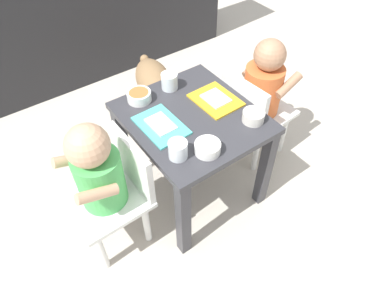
{
  "coord_description": "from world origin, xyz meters",
  "views": [
    {
      "loc": [
        -0.61,
        -0.84,
        1.36
      ],
      "look_at": [
        0.0,
        0.0,
        0.3
      ],
      "focal_mm": 32.97,
      "sensor_mm": 36.0,
      "label": 1
    }
  ],
  "objects_px": {
    "seated_child_left": "(102,175)",
    "food_tray_left": "(161,125)",
    "water_cup_right": "(178,150)",
    "veggie_bowl_near": "(208,147)",
    "food_tray_right": "(216,100)",
    "dog": "(155,84)",
    "water_cup_left": "(170,82)",
    "cereal_bowl_right_side": "(253,116)",
    "seated_child_right": "(261,89)",
    "dining_table": "(192,132)",
    "veggie_bowl_far": "(139,96)"
  },
  "relations": [
    {
      "from": "seated_child_left",
      "to": "food_tray_left",
      "type": "distance_m",
      "value": 0.28
    },
    {
      "from": "water_cup_right",
      "to": "veggie_bowl_near",
      "type": "bearing_deg",
      "value": -24.14
    },
    {
      "from": "food_tray_right",
      "to": "veggie_bowl_near",
      "type": "relative_size",
      "value": 2.12
    },
    {
      "from": "seated_child_left",
      "to": "water_cup_right",
      "type": "height_order",
      "value": "seated_child_left"
    },
    {
      "from": "dog",
      "to": "food_tray_left",
      "type": "distance_m",
      "value": 0.66
    },
    {
      "from": "dog",
      "to": "food_tray_left",
      "type": "xyz_separation_m",
      "value": [
        -0.29,
        -0.54,
        0.25
      ]
    },
    {
      "from": "water_cup_left",
      "to": "cereal_bowl_right_side",
      "type": "distance_m",
      "value": 0.39
    },
    {
      "from": "dog",
      "to": "veggie_bowl_near",
      "type": "relative_size",
      "value": 5.03
    },
    {
      "from": "seated_child_right",
      "to": "food_tray_left",
      "type": "height_order",
      "value": "seated_child_right"
    },
    {
      "from": "seated_child_right",
      "to": "food_tray_right",
      "type": "xyz_separation_m",
      "value": [
        -0.27,
        -0.01,
        0.07
      ]
    },
    {
      "from": "dining_table",
      "to": "food_tray_left",
      "type": "distance_m",
      "value": 0.16
    },
    {
      "from": "dining_table",
      "to": "cereal_bowl_right_side",
      "type": "relative_size",
      "value": 6.32
    },
    {
      "from": "water_cup_left",
      "to": "veggie_bowl_far",
      "type": "height_order",
      "value": "water_cup_left"
    },
    {
      "from": "veggie_bowl_near",
      "to": "seated_child_left",
      "type": "bearing_deg",
      "value": 152.66
    },
    {
      "from": "veggie_bowl_near",
      "to": "seated_child_right",
      "type": "bearing_deg",
      "value": 24.08
    },
    {
      "from": "seated_child_left",
      "to": "water_cup_left",
      "type": "bearing_deg",
      "value": 26.5
    },
    {
      "from": "seated_child_right",
      "to": "veggie_bowl_near",
      "type": "bearing_deg",
      "value": -155.92
    },
    {
      "from": "veggie_bowl_far",
      "to": "cereal_bowl_right_side",
      "type": "xyz_separation_m",
      "value": [
        0.29,
        -0.36,
        0.0
      ]
    },
    {
      "from": "food_tray_right",
      "to": "cereal_bowl_right_side",
      "type": "height_order",
      "value": "cereal_bowl_right_side"
    },
    {
      "from": "seated_child_right",
      "to": "food_tray_right",
      "type": "height_order",
      "value": "seated_child_right"
    },
    {
      "from": "seated_child_right",
      "to": "dining_table",
      "type": "bearing_deg",
      "value": -176.81
    },
    {
      "from": "food_tray_left",
      "to": "cereal_bowl_right_side",
      "type": "xyz_separation_m",
      "value": [
        0.3,
        -0.18,
        0.02
      ]
    },
    {
      "from": "seated_child_left",
      "to": "food_tray_left",
      "type": "height_order",
      "value": "seated_child_left"
    },
    {
      "from": "food_tray_left",
      "to": "cereal_bowl_right_side",
      "type": "distance_m",
      "value": 0.35
    },
    {
      "from": "seated_child_right",
      "to": "water_cup_right",
      "type": "distance_m",
      "value": 0.6
    },
    {
      "from": "food_tray_right",
      "to": "veggie_bowl_far",
      "type": "height_order",
      "value": "veggie_bowl_far"
    },
    {
      "from": "food_tray_right",
      "to": "water_cup_right",
      "type": "height_order",
      "value": "water_cup_right"
    },
    {
      "from": "water_cup_right",
      "to": "veggie_bowl_far",
      "type": "distance_m",
      "value": 0.35
    },
    {
      "from": "seated_child_left",
      "to": "seated_child_right",
      "type": "distance_m",
      "value": 0.8
    },
    {
      "from": "dog",
      "to": "cereal_bowl_right_side",
      "type": "bearing_deg",
      "value": -88.7
    },
    {
      "from": "seated_child_right",
      "to": "food_tray_right",
      "type": "distance_m",
      "value": 0.28
    },
    {
      "from": "veggie_bowl_near",
      "to": "veggie_bowl_far",
      "type": "distance_m",
      "value": 0.39
    },
    {
      "from": "food_tray_left",
      "to": "food_tray_right",
      "type": "bearing_deg",
      "value": 0.0
    },
    {
      "from": "dining_table",
      "to": "dog",
      "type": "height_order",
      "value": "dining_table"
    },
    {
      "from": "dog",
      "to": "food_tray_right",
      "type": "distance_m",
      "value": 0.59
    },
    {
      "from": "seated_child_left",
      "to": "veggie_bowl_near",
      "type": "bearing_deg",
      "value": -27.34
    },
    {
      "from": "dining_table",
      "to": "seated_child_left",
      "type": "relative_size",
      "value": 0.85
    },
    {
      "from": "food_tray_right",
      "to": "cereal_bowl_right_side",
      "type": "relative_size",
      "value": 2.32
    },
    {
      "from": "food_tray_left",
      "to": "food_tray_right",
      "type": "height_order",
      "value": "same"
    },
    {
      "from": "food_tray_right",
      "to": "cereal_bowl_right_side",
      "type": "bearing_deg",
      "value": -77.41
    },
    {
      "from": "water_cup_right",
      "to": "veggie_bowl_far",
      "type": "relative_size",
      "value": 0.69
    },
    {
      "from": "dining_table",
      "to": "cereal_bowl_right_side",
      "type": "bearing_deg",
      "value": -43.18
    },
    {
      "from": "cereal_bowl_right_side",
      "to": "dining_table",
      "type": "bearing_deg",
      "value": 136.82
    },
    {
      "from": "water_cup_right",
      "to": "veggie_bowl_near",
      "type": "relative_size",
      "value": 0.73
    },
    {
      "from": "dog",
      "to": "water_cup_right",
      "type": "distance_m",
      "value": 0.82
    },
    {
      "from": "cereal_bowl_right_side",
      "to": "food_tray_right",
      "type": "bearing_deg",
      "value": 102.59
    },
    {
      "from": "food_tray_right",
      "to": "water_cup_left",
      "type": "relative_size",
      "value": 2.84
    },
    {
      "from": "dining_table",
      "to": "veggie_bowl_far",
      "type": "distance_m",
      "value": 0.26
    },
    {
      "from": "water_cup_left",
      "to": "veggie_bowl_far",
      "type": "xyz_separation_m",
      "value": [
        -0.14,
        0.0,
        -0.01
      ]
    },
    {
      "from": "veggie_bowl_near",
      "to": "veggie_bowl_far",
      "type": "xyz_separation_m",
      "value": [
        -0.05,
        0.39,
        0.0
      ]
    }
  ]
}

